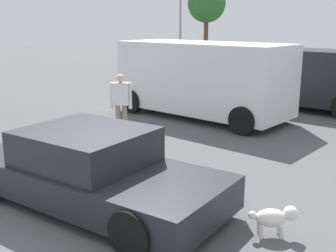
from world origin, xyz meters
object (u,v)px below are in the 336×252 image
dog (275,217)px  van_white (202,77)px  suv_dark (299,76)px  pedestrian (121,99)px  sedan_foreground (90,170)px

dog → van_white: (-4.89, 5.61, 0.95)m
dog → van_white: size_ratio=0.11×
suv_dark → van_white: bearing=-115.8°
suv_dark → pedestrian: bearing=-106.7°
sedan_foreground → van_white: van_white is taller
dog → suv_dark: size_ratio=0.11×
sedan_foreground → dog: size_ratio=8.02×
pedestrian → suv_dark: bearing=-56.3°
dog → van_white: van_white is taller
dog → pedestrian: 5.96m
van_white → dog: bearing=134.4°
sedan_foreground → dog: sedan_foreground is taller
sedan_foreground → van_white: (-2.07, 6.40, 0.66)m
sedan_foreground → suv_dark: size_ratio=0.90×
dog → pedestrian: pedestrian is taller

